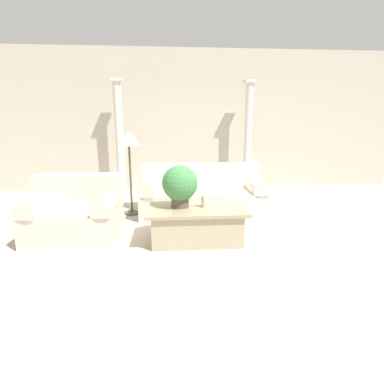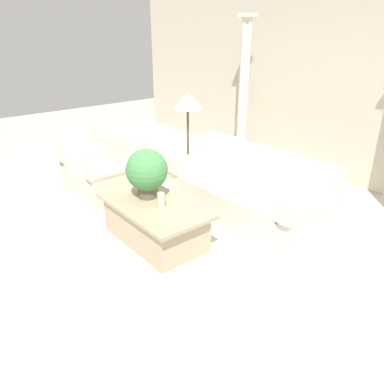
% 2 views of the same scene
% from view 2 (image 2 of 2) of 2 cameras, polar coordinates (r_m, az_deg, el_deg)
% --- Properties ---
extents(ground_plane, '(16.00, 16.00, 0.00)m').
position_cam_2_polar(ground_plane, '(4.56, -0.12, -6.06)').
color(ground_plane, '#BCB2A3').
extents(wall_back, '(10.00, 0.06, 3.20)m').
position_cam_2_polar(wall_back, '(6.24, 21.84, 16.07)').
color(wall_back, beige).
rests_on(wall_back, ground_plane).
extents(sofa_long, '(2.15, 0.90, 0.85)m').
position_cam_2_polar(sofa_long, '(4.88, 8.61, 0.25)').
color(sofa_long, beige).
rests_on(sofa_long, ground_plane).
extents(loveseat, '(1.21, 0.90, 0.85)m').
position_cam_2_polar(loveseat, '(5.72, -12.66, 3.66)').
color(loveseat, beige).
rests_on(loveseat, ground_plane).
extents(coffee_table, '(1.34, 0.75, 0.47)m').
position_cam_2_polar(coffee_table, '(4.29, -5.67, -4.56)').
color(coffee_table, tan).
rests_on(coffee_table, ground_plane).
extents(potted_plant, '(0.48, 0.48, 0.57)m').
position_cam_2_polar(potted_plant, '(4.26, -6.89, 3.16)').
color(potted_plant, brown).
rests_on(potted_plant, coffee_table).
extents(pillar_candle, '(0.08, 0.08, 0.17)m').
position_cam_2_polar(pillar_candle, '(4.08, -4.75, -1.22)').
color(pillar_candle, beige).
rests_on(pillar_candle, coffee_table).
extents(floor_lamp, '(0.41, 0.41, 1.44)m').
position_cam_2_polar(floor_lamp, '(5.48, -0.64, 12.90)').
color(floor_lamp, '#4C473D').
rests_on(floor_lamp, ground_plane).
extents(column_left, '(0.24, 0.24, 2.48)m').
position_cam_2_polar(column_left, '(6.82, 7.86, 15.18)').
color(column_left, silver).
rests_on(column_left, ground_plane).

